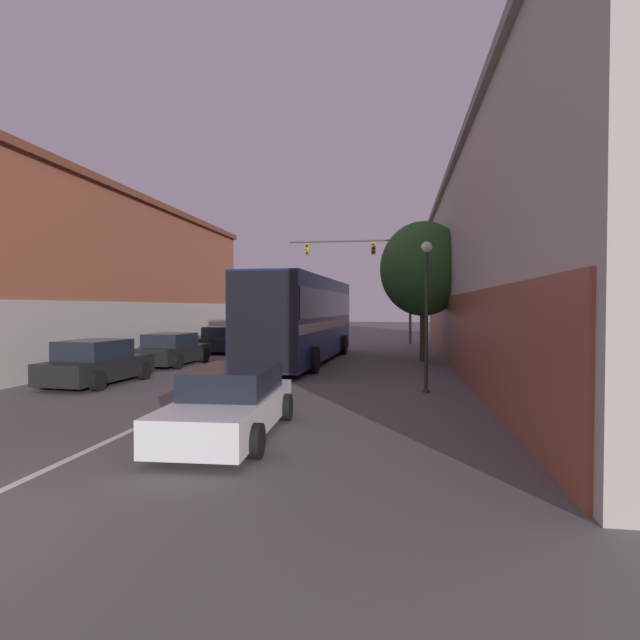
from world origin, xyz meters
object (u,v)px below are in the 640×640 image
(bus, at_px, (303,315))
(hatchback_foreground, at_px, (231,403))
(parked_car_left_far, at_px, (222,340))
(street_tree_near, at_px, (423,269))
(street_lamp, at_px, (427,305))
(traffic_signal_gantry, at_px, (375,266))
(parked_car_left_distant, at_px, (172,350))
(parked_car_left_near, at_px, (264,334))
(parked_car_left_mid, at_px, (97,364))

(bus, bearing_deg, hatchback_foreground, -173.06)
(parked_car_left_far, xyz_separation_m, street_tree_near, (10.61, -3.01, 3.53))
(hatchback_foreground, height_order, street_lamp, street_lamp)
(parked_car_left_far, bearing_deg, traffic_signal_gantry, -52.64)
(hatchback_foreground, xyz_separation_m, parked_car_left_distant, (-6.23, 10.63, 0.04))
(hatchback_foreground, bearing_deg, parked_car_left_near, 11.47)
(parked_car_left_mid, height_order, street_lamp, street_lamp)
(parked_car_left_far, height_order, street_lamp, street_lamp)
(parked_car_left_near, distance_m, street_tree_near, 14.61)
(hatchback_foreground, height_order, street_tree_near, street_tree_near)
(parked_car_left_mid, xyz_separation_m, parked_car_left_distant, (0.04, 5.27, -0.02))
(bus, distance_m, traffic_signal_gantry, 12.58)
(parked_car_left_near, relative_size, street_tree_near, 0.62)
(traffic_signal_gantry, xyz_separation_m, street_lamp, (2.29, -19.33, -2.73))
(parked_car_left_mid, bearing_deg, street_lamp, -85.63)
(parked_car_left_near, bearing_deg, street_tree_near, -134.74)
(traffic_signal_gantry, height_order, street_lamp, traffic_signal_gantry)
(parked_car_left_near, height_order, street_lamp, street_lamp)
(bus, bearing_deg, parked_car_left_mid, 147.52)
(traffic_signal_gantry, relative_size, street_tree_near, 1.31)
(bus, relative_size, parked_car_left_mid, 3.10)
(parked_car_left_far, relative_size, street_lamp, 0.94)
(hatchback_foreground, bearing_deg, street_lamp, -38.61)
(bus, bearing_deg, street_lamp, -143.68)
(parked_car_left_mid, distance_m, parked_car_left_far, 11.50)
(parked_car_left_mid, bearing_deg, street_tree_near, -47.28)
(parked_car_left_distant, height_order, street_tree_near, street_tree_near)
(parked_car_left_near, bearing_deg, bus, -156.64)
(parked_car_left_mid, xyz_separation_m, street_lamp, (10.27, 0.06, 1.84))
(street_tree_near, bearing_deg, street_lamp, -92.24)
(bus, height_order, parked_car_left_far, bus)
(bus, height_order, parked_car_left_distant, bus)
(hatchback_foreground, relative_size, parked_car_left_distant, 1.12)
(parked_car_left_mid, bearing_deg, hatchback_foreground, -126.51)
(traffic_signal_gantry, relative_size, street_lamp, 1.92)
(parked_car_left_far, xyz_separation_m, traffic_signal_gantry, (7.99, 7.89, 4.57))
(parked_car_left_mid, distance_m, parked_car_left_distant, 5.27)
(bus, xyz_separation_m, traffic_signal_gantry, (2.73, 11.87, 3.15))
(parked_car_left_near, distance_m, traffic_signal_gantry, 8.85)
(parked_car_left_distant, height_order, traffic_signal_gantry, traffic_signal_gantry)
(parked_car_left_near, bearing_deg, traffic_signal_gantry, -82.87)
(traffic_signal_gantry, bearing_deg, bus, -102.95)
(parked_car_left_distant, distance_m, street_tree_near, 11.60)
(street_lamp, bearing_deg, bus, 123.90)
(street_lamp, bearing_deg, traffic_signal_gantry, 96.75)
(bus, height_order, street_lamp, street_lamp)
(parked_car_left_distant, relative_size, traffic_signal_gantry, 0.48)
(traffic_signal_gantry, bearing_deg, parked_car_left_near, -172.57)
(bus, relative_size, parked_car_left_near, 3.11)
(traffic_signal_gantry, distance_m, street_tree_near, 11.26)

